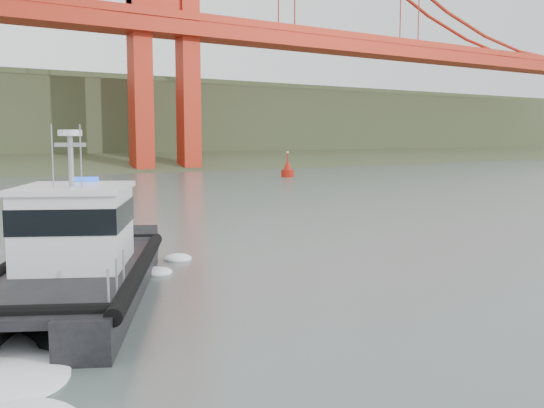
{
  "coord_description": "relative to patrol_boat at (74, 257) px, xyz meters",
  "views": [
    {
      "loc": [
        -16.59,
        -14.27,
        5.38
      ],
      "look_at": [
        -1.87,
        8.16,
        2.4
      ],
      "focal_mm": 40.0,
      "sensor_mm": 36.0,
      "label": 1
    }
  ],
  "objects": [
    {
      "name": "nav_buoy",
      "position": [
        41.21,
        47.07,
        -0.49
      ],
      "size": [
        1.75,
        1.75,
        3.65
      ],
      "color": "#A2170B",
      "rests_on": "ground"
    },
    {
      "name": "patrol_boat",
      "position": [
        0.0,
        0.0,
        0.0
      ],
      "size": [
        9.41,
        12.6,
        5.8
      ],
      "rotation": [
        0.0,
        0.0,
        -0.48
      ],
      "color": "black",
      "rests_on": "ground"
    },
    {
      "name": "ground",
      "position": [
        11.29,
        -5.69,
        -1.45
      ],
      "size": [
        400.0,
        400.0,
        0.0
      ],
      "primitive_type": "plane",
      "color": "#556562",
      "rests_on": "ground"
    }
  ]
}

